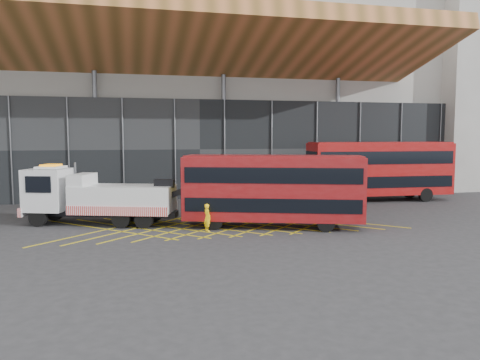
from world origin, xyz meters
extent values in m
plane|color=#2A2A2C|center=(0.00, 0.00, 0.00)|extent=(120.00, 120.00, 0.00)
cube|color=gold|center=(-4.80, 0.00, 0.01)|extent=(7.16, 7.16, 0.01)
cube|color=gold|center=(-4.80, 0.00, 0.01)|extent=(7.16, 7.16, 0.01)
cube|color=gold|center=(-3.20, 0.00, 0.01)|extent=(7.16, 7.16, 0.01)
cube|color=gold|center=(-3.20, 0.00, 0.01)|extent=(7.16, 7.16, 0.01)
cube|color=gold|center=(-1.60, 0.00, 0.01)|extent=(7.16, 7.16, 0.01)
cube|color=gold|center=(-1.60, 0.00, 0.01)|extent=(7.16, 7.16, 0.01)
cube|color=gold|center=(0.00, 0.00, 0.01)|extent=(7.16, 7.16, 0.01)
cube|color=gold|center=(0.00, 0.00, 0.01)|extent=(7.16, 7.16, 0.01)
cube|color=gold|center=(1.60, 0.00, 0.01)|extent=(7.16, 7.16, 0.01)
cube|color=gold|center=(1.60, 0.00, 0.01)|extent=(7.16, 7.16, 0.01)
cube|color=gold|center=(3.20, 0.00, 0.01)|extent=(7.16, 7.16, 0.01)
cube|color=gold|center=(3.20, 0.00, 0.01)|extent=(7.16, 7.16, 0.01)
cube|color=gold|center=(4.80, 0.00, 0.01)|extent=(7.16, 7.16, 0.01)
cube|color=gold|center=(4.80, 0.00, 0.01)|extent=(7.16, 7.16, 0.01)
cube|color=gold|center=(6.40, 0.00, 0.01)|extent=(7.16, 7.16, 0.01)
cube|color=gold|center=(6.40, 0.00, 0.01)|extent=(7.16, 7.16, 0.01)
cube|color=gold|center=(8.00, 0.00, 0.01)|extent=(7.16, 7.16, 0.01)
cube|color=gold|center=(8.00, 0.00, 0.01)|extent=(7.16, 7.16, 0.01)
cube|color=gray|center=(2.00, 19.00, 9.00)|extent=(55.00, 14.00, 18.00)
cube|color=black|center=(2.00, 11.70, 4.00)|extent=(55.00, 0.80, 8.00)
cube|color=brown|center=(0.00, 8.00, 11.50)|extent=(40.00, 11.93, 4.07)
cylinder|color=#595B60|center=(-6.00, 11.50, 5.00)|extent=(0.36, 0.36, 10.00)
cylinder|color=#595B60|center=(4.00, 11.50, 5.00)|extent=(0.36, 0.36, 10.00)
cylinder|color=#595B60|center=(14.00, 11.50, 5.00)|extent=(0.36, 0.36, 10.00)
cube|color=gray|center=(32.00, 16.00, 10.00)|extent=(15.00, 12.00, 20.00)
cube|color=black|center=(-5.14, 1.62, 0.65)|extent=(8.61, 3.67, 0.32)
cube|color=white|center=(-8.12, 2.62, 1.98)|extent=(2.84, 2.89, 2.40)
cube|color=black|center=(-9.19, 2.98, 2.40)|extent=(0.69, 1.94, 1.02)
cube|color=red|center=(-9.21, 2.99, 0.78)|extent=(0.98, 2.35, 0.51)
cube|color=orange|center=(-7.94, 2.56, 3.40)|extent=(1.14, 1.31, 0.11)
cube|color=white|center=(-3.92, 1.21, 1.52)|extent=(6.16, 4.01, 1.48)
cube|color=red|center=(-4.30, 0.09, 0.97)|extent=(5.44, 1.88, 0.51)
cube|color=white|center=(-6.19, 1.97, 2.58)|extent=(1.58, 2.39, 0.65)
cube|color=black|center=(-1.64, 0.44, 2.40)|extent=(1.20, 0.79, 0.46)
cube|color=black|center=(-0.77, 0.15, 1.94)|extent=(2.02, 0.95, 1.00)
cylinder|color=black|center=(-8.60, 1.76, 0.51)|extent=(1.07, 0.63, 1.02)
cylinder|color=black|center=(-7.98, 3.60, 0.51)|extent=(1.07, 0.63, 1.02)
cylinder|color=black|center=(-2.83, -0.18, 0.51)|extent=(1.07, 0.63, 1.02)
cylinder|color=black|center=(-2.21, 1.66, 0.51)|extent=(1.07, 0.63, 1.02)
cylinder|color=#595B60|center=(-6.69, 3.11, 2.49)|extent=(0.13, 0.13, 2.03)
cube|color=maroon|center=(4.15, -1.51, 2.20)|extent=(10.03, 5.33, 3.46)
cube|color=black|center=(4.15, -1.51, 1.38)|extent=(9.68, 5.26, 0.76)
cube|color=black|center=(4.15, -1.51, 2.99)|extent=(9.68, 5.26, 0.85)
cube|color=black|center=(-0.51, 0.09, 1.43)|extent=(0.71, 1.92, 1.16)
cube|color=black|center=(-0.51, 0.09, 2.99)|extent=(0.71, 1.92, 0.85)
cube|color=yellow|center=(-0.52, 0.09, 2.28)|extent=(0.57, 1.53, 0.31)
cube|color=maroon|center=(4.15, -1.51, 3.96)|extent=(9.79, 5.10, 0.11)
cylinder|color=black|center=(0.88, -1.43, 0.46)|extent=(0.97, 0.55, 0.93)
cylinder|color=black|center=(1.52, 0.44, 0.46)|extent=(0.97, 0.55, 0.93)
cylinder|color=black|center=(6.54, -3.37, 0.46)|extent=(0.97, 0.55, 0.93)
cylinder|color=black|center=(7.18, -1.50, 0.46)|extent=(0.97, 0.55, 0.93)
cube|color=maroon|center=(15.50, 6.83, 2.52)|extent=(11.36, 3.02, 3.98)
cube|color=black|center=(15.50, 6.83, 1.59)|extent=(10.92, 3.06, 0.87)
cube|color=black|center=(15.50, 6.83, 3.43)|extent=(10.92, 3.06, 0.97)
cube|color=black|center=(9.85, 7.03, 1.64)|extent=(0.14, 2.30, 1.33)
cube|color=black|center=(9.85, 7.03, 3.43)|extent=(0.14, 2.30, 0.97)
cube|color=yellow|center=(9.84, 7.03, 2.61)|extent=(0.13, 1.83, 0.36)
cube|color=maroon|center=(15.50, 6.83, 4.54)|extent=(11.13, 2.80, 0.12)
cylinder|color=black|center=(11.87, 5.80, 0.53)|extent=(1.08, 0.35, 1.07)
cylinder|color=black|center=(11.96, 8.12, 0.53)|extent=(1.08, 0.35, 1.07)
cylinder|color=black|center=(18.74, 5.56, 0.53)|extent=(1.08, 0.35, 1.07)
cylinder|color=black|center=(18.82, 7.87, 0.53)|extent=(1.08, 0.35, 1.07)
imported|color=yellow|center=(0.45, -1.71, 0.74)|extent=(0.50, 0.62, 1.47)
camera|label=1|loc=(-3.51, -26.08, 5.08)|focal=35.00mm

